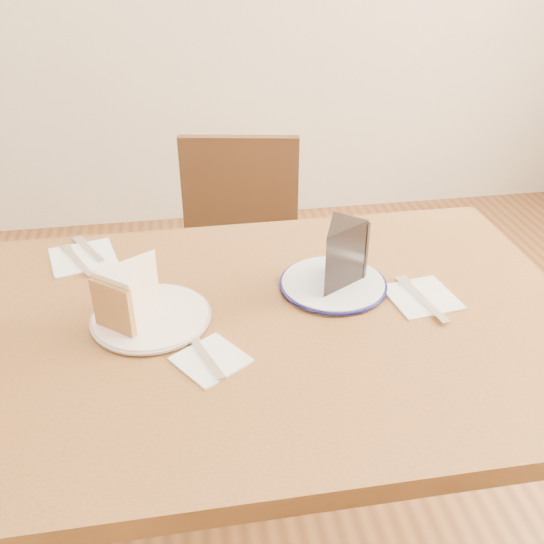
{
  "coord_description": "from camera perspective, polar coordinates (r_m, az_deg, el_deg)",
  "views": [
    {
      "loc": [
        -0.14,
        -0.91,
        1.42
      ],
      "look_at": [
        0.02,
        0.08,
        0.8
      ],
      "focal_mm": 40.0,
      "sensor_mm": 36.0,
      "label": 1
    }
  ],
  "objects": [
    {
      "name": "table",
      "position": [
        1.2,
        -0.4,
        -8.27
      ],
      "size": [
        1.2,
        0.8,
        0.75
      ],
      "color": "#4B2C14",
      "rests_on": "ground"
    },
    {
      "name": "chair_far",
      "position": [
        1.83,
        -3.1,
        0.16
      ],
      "size": [
        0.48,
        0.48,
        0.84
      ],
      "rotation": [
        0.0,
        0.0,
        2.96
      ],
      "color": "black",
      "rests_on": "ground"
    },
    {
      "name": "plate_cream",
      "position": [
        1.15,
        -11.31,
        -4.19
      ],
      "size": [
        0.21,
        0.21,
        0.01
      ],
      "primitive_type": "cylinder",
      "color": "white",
      "rests_on": "table"
    },
    {
      "name": "plate_navy",
      "position": [
        1.23,
        5.76,
        -1.14
      ],
      "size": [
        0.21,
        0.21,
        0.01
      ],
      "primitive_type": "cylinder",
      "color": "white",
      "rests_on": "table"
    },
    {
      "name": "carrot_cake",
      "position": [
        1.14,
        -12.6,
        -1.75
      ],
      "size": [
        0.14,
        0.14,
        0.09
      ],
      "primitive_type": null,
      "rotation": [
        0.0,
        0.0,
        -0.69
      ],
      "color": "beige",
      "rests_on": "plate_cream"
    },
    {
      "name": "chocolate_cake",
      "position": [
        1.19,
        6.14,
        1.21
      ],
      "size": [
        0.13,
        0.13,
        0.12
      ],
      "primitive_type": null,
      "rotation": [
        0.0,
        0.0,
        2.44
      ],
      "color": "black",
      "rests_on": "plate_navy"
    },
    {
      "name": "napkin_cream",
      "position": [
        1.05,
        -5.77,
        -8.22
      ],
      "size": [
        0.15,
        0.15,
        0.0
      ],
      "primitive_type": "cube",
      "rotation": [
        0.0,
        0.0,
        0.59
      ],
      "color": "white",
      "rests_on": "table"
    },
    {
      "name": "napkin_navy",
      "position": [
        1.23,
        13.9,
        -2.3
      ],
      "size": [
        0.14,
        0.14,
        0.0
      ],
      "primitive_type": "cube",
      "rotation": [
        0.0,
        0.0,
        0.14
      ],
      "color": "white",
      "rests_on": "table"
    },
    {
      "name": "napkin_spare",
      "position": [
        1.39,
        -17.36,
        1.32
      ],
      "size": [
        0.16,
        0.16,
        0.0
      ],
      "primitive_type": "cube",
      "rotation": [
        0.0,
        0.0,
        0.24
      ],
      "color": "white",
      "rests_on": "table"
    },
    {
      "name": "fork_cream",
      "position": [
        1.05,
        -6.36,
        -7.77
      ],
      "size": [
        0.06,
        0.14,
        0.0
      ],
      "primitive_type": "cube",
      "rotation": [
        0.0,
        0.0,
        0.35
      ],
      "color": "silver",
      "rests_on": "napkin_cream"
    },
    {
      "name": "knife_navy",
      "position": [
        1.22,
        13.95,
        -2.47
      ],
      "size": [
        0.04,
        0.17,
        0.0
      ],
      "primitive_type": "cube",
      "rotation": [
        0.0,
        0.0,
        0.17
      ],
      "color": "silver",
      "rests_on": "napkin_navy"
    },
    {
      "name": "fork_spare",
      "position": [
        1.41,
        -16.83,
        2.06
      ],
      "size": [
        0.08,
        0.13,
        0.0
      ],
      "primitive_type": "cube",
      "rotation": [
        0.0,
        0.0,
        0.49
      ],
      "color": "white",
      "rests_on": "napkin_spare"
    },
    {
      "name": "knife_spare",
      "position": [
        1.37,
        -17.84,
        1.01
      ],
      "size": [
        0.08,
        0.15,
        0.0
      ],
      "primitive_type": "cube",
      "rotation": [
        0.0,
        0.0,
        0.46
      ],
      "color": "silver",
      "rests_on": "napkin_spare"
    }
  ]
}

